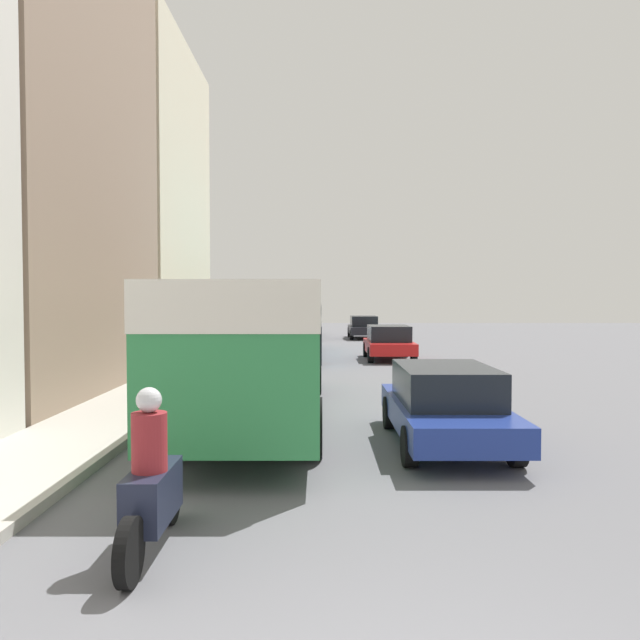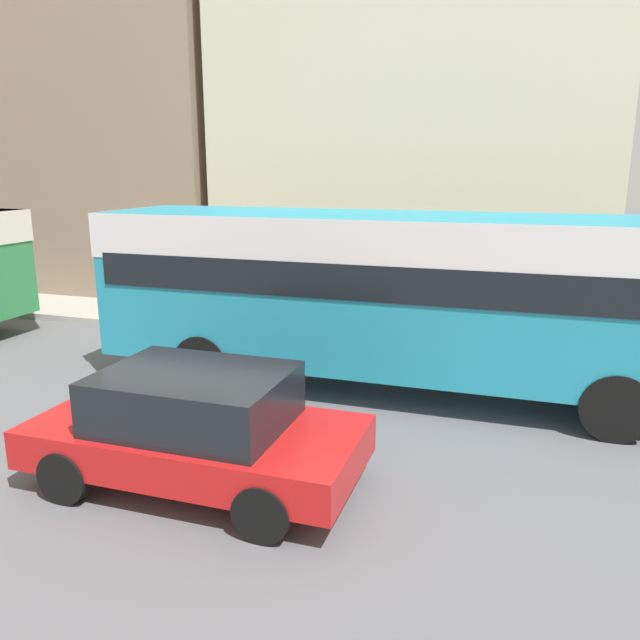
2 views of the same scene
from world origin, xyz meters
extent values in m
cube|color=beige|center=(-8.71, 23.52, 6.66)|extent=(5.02, 9.86, 13.31)
cube|color=#2D8447|center=(-1.86, 10.20, 1.69)|extent=(2.52, 10.89, 2.38)
cube|color=silver|center=(-1.86, 10.20, 2.52)|extent=(2.54, 10.94, 0.71)
cube|color=black|center=(-1.86, 10.20, 1.99)|extent=(2.57, 10.45, 0.52)
cylinder|color=black|center=(-3.02, 13.58, 0.50)|extent=(0.28, 1.00, 1.00)
cylinder|color=black|center=(-0.71, 13.58, 0.50)|extent=(0.28, 1.00, 1.00)
cylinder|color=black|center=(-3.02, 6.83, 0.50)|extent=(0.28, 1.00, 1.00)
cylinder|color=black|center=(-0.71, 6.83, 0.50)|extent=(0.28, 1.00, 1.00)
cube|color=teal|center=(-1.82, 24.61, 1.77)|extent=(2.48, 10.58, 2.54)
cube|color=white|center=(-1.82, 24.61, 2.66)|extent=(2.51, 10.63, 0.76)
cube|color=black|center=(-1.82, 24.61, 2.09)|extent=(2.53, 10.15, 0.56)
cylinder|color=black|center=(-2.96, 27.89, 0.50)|extent=(0.28, 1.00, 1.00)
cylinder|color=black|center=(-0.68, 27.89, 0.50)|extent=(0.28, 1.00, 1.00)
cylinder|color=black|center=(-2.96, 21.33, 0.50)|extent=(0.28, 1.00, 1.00)
cylinder|color=black|center=(-0.68, 21.33, 0.50)|extent=(0.28, 1.00, 1.00)
cube|color=silver|center=(-1.82, 37.97, 1.70)|extent=(2.47, 10.25, 2.41)
cube|color=#2D569E|center=(-1.82, 37.97, 2.55)|extent=(2.49, 10.30, 0.72)
cube|color=black|center=(-1.82, 37.97, 2.01)|extent=(2.51, 9.84, 0.53)
cylinder|color=black|center=(-2.95, 41.15, 0.50)|extent=(0.28, 1.00, 1.00)
cylinder|color=black|center=(-0.68, 41.15, 0.50)|extent=(0.28, 1.00, 1.00)
cylinder|color=black|center=(-2.95, 34.79, 0.50)|extent=(0.28, 1.00, 1.00)
cylinder|color=black|center=(-0.68, 34.79, 0.50)|extent=(0.28, 1.00, 1.00)
cube|color=#1E2338|center=(-2.34, 3.06, 0.59)|extent=(0.38, 1.10, 0.55)
cylinder|color=black|center=(-2.34, 3.86, 0.32)|extent=(0.10, 0.64, 0.64)
cylinder|color=black|center=(-2.34, 2.26, 0.32)|extent=(0.12, 0.64, 0.64)
cylinder|color=maroon|center=(-2.34, 2.96, 1.17)|extent=(0.36, 0.36, 0.60)
sphere|color=silver|center=(-2.34, 2.96, 1.60)|extent=(0.26, 0.26, 0.26)
cube|color=red|center=(2.30, 22.89, 0.56)|extent=(1.89, 4.01, 0.47)
cube|color=black|center=(2.30, 22.89, 1.12)|extent=(1.67, 2.20, 0.65)
cylinder|color=black|center=(1.43, 24.13, 0.32)|extent=(0.22, 0.64, 0.64)
cylinder|color=black|center=(3.17, 24.13, 0.32)|extent=(0.22, 0.64, 0.64)
cylinder|color=black|center=(1.43, 21.65, 0.32)|extent=(0.22, 0.64, 0.64)
cylinder|color=black|center=(3.17, 21.65, 0.32)|extent=(0.22, 0.64, 0.64)
cube|color=black|center=(2.19, 36.41, 0.56)|extent=(1.84, 4.50, 0.47)
cube|color=black|center=(2.19, 36.41, 1.12)|extent=(1.62, 2.48, 0.65)
cylinder|color=black|center=(1.34, 37.81, 0.32)|extent=(0.22, 0.64, 0.64)
cylinder|color=black|center=(3.03, 37.81, 0.32)|extent=(0.22, 0.64, 0.64)
cylinder|color=black|center=(1.34, 35.02, 0.32)|extent=(0.22, 0.64, 0.64)
cylinder|color=black|center=(3.03, 35.02, 0.32)|extent=(0.22, 0.64, 0.64)
cube|color=navy|center=(1.63, 7.71, 0.55)|extent=(1.81, 4.57, 0.46)
cube|color=black|center=(1.63, 7.71, 1.10)|extent=(1.60, 2.51, 0.64)
cylinder|color=black|center=(0.79, 9.13, 0.32)|extent=(0.22, 0.64, 0.64)
cylinder|color=black|center=(2.46, 9.13, 0.32)|extent=(0.22, 0.64, 0.64)
cylinder|color=black|center=(0.79, 6.30, 0.32)|extent=(0.22, 0.64, 0.64)
cylinder|color=black|center=(2.46, 6.30, 0.32)|extent=(0.22, 0.64, 0.64)
cylinder|color=#232838|center=(-5.20, 16.40, 0.59)|extent=(0.32, 0.32, 0.87)
cylinder|color=#4C6B4C|center=(-5.20, 16.40, 1.38)|extent=(0.41, 0.41, 0.73)
sphere|color=tan|center=(-5.20, 16.40, 1.86)|extent=(0.24, 0.24, 0.24)
camera|label=1|loc=(-0.60, -3.32, 2.64)|focal=35.00mm
camera|label=2|loc=(8.49, 26.52, 3.79)|focal=35.00mm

